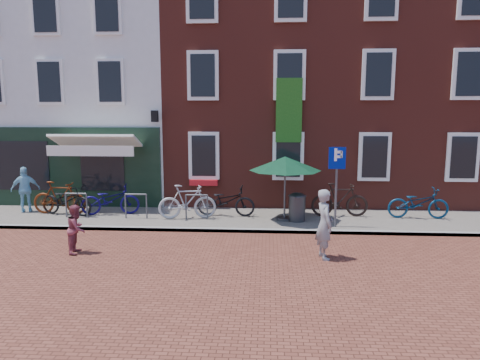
# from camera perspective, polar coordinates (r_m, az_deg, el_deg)

# --- Properties ---
(ground) EXTENTS (80.00, 80.00, 0.00)m
(ground) POSITION_cam_1_polar(r_m,az_deg,el_deg) (13.51, -8.47, -6.60)
(ground) COLOR brown
(sidewalk) EXTENTS (24.00, 3.00, 0.10)m
(sidewalk) POSITION_cam_1_polar(r_m,az_deg,el_deg) (14.77, -3.45, -4.99)
(sidewalk) COLOR slate
(sidewalk) RESTS_ON ground
(building_stucco) EXTENTS (8.00, 8.00, 9.00)m
(building_stucco) POSITION_cam_1_polar(r_m,az_deg,el_deg) (21.23, -18.24, 10.90)
(building_stucco) COLOR silver
(building_stucco) RESTS_ON ground
(building_brick_mid) EXTENTS (6.00, 8.00, 10.00)m
(building_brick_mid) POSITION_cam_1_polar(r_m,az_deg,el_deg) (19.80, 1.37, 12.96)
(building_brick_mid) COLOR maroon
(building_brick_mid) RESTS_ON ground
(building_brick_right) EXTENTS (6.00, 8.00, 10.00)m
(building_brick_right) POSITION_cam_1_polar(r_m,az_deg,el_deg) (20.46, 18.83, 12.37)
(building_brick_right) COLOR maroon
(building_brick_right) RESTS_ON ground
(litter_bin) EXTENTS (0.53, 0.53, 0.98)m
(litter_bin) POSITION_cam_1_polar(r_m,az_deg,el_deg) (14.27, 7.34, -3.25)
(litter_bin) COLOR #353638
(litter_bin) RESTS_ON sidewalk
(parking_sign) EXTENTS (0.50, 0.08, 2.43)m
(parking_sign) POSITION_cam_1_polar(r_m,az_deg,el_deg) (13.53, 12.32, 0.95)
(parking_sign) COLOR #4C4C4F
(parking_sign) RESTS_ON sidewalk
(parasol) EXTENTS (2.30, 2.30, 2.16)m
(parasol) POSITION_cam_1_polar(r_m,az_deg,el_deg) (14.13, 5.83, 2.45)
(parasol) COLOR #4C4C4F
(parasol) RESTS_ON sidewalk
(woman) EXTENTS (0.54, 0.70, 1.72)m
(woman) POSITION_cam_1_polar(r_m,az_deg,el_deg) (11.01, 10.80, -5.59)
(woman) COLOR gray
(woman) RESTS_ON ground
(boy) EXTENTS (0.52, 0.64, 1.24)m
(boy) POSITION_cam_1_polar(r_m,az_deg,el_deg) (12.05, -20.26, -5.91)
(boy) COLOR brown
(boy) RESTS_ON ground
(cafe_person) EXTENTS (1.00, 0.74, 1.58)m
(cafe_person) POSITION_cam_1_polar(r_m,az_deg,el_deg) (17.10, -25.86, -1.09)
(cafe_person) COLOR #88C3DC
(cafe_person) RESTS_ON sidewalk
(bicycle_0) EXTENTS (2.03, 1.09, 1.01)m
(bicycle_0) POSITION_cam_1_polar(r_m,az_deg,el_deg) (16.04, -21.39, -2.44)
(bicycle_0) COLOR black
(bicycle_0) RESTS_ON sidewalk
(bicycle_1) EXTENTS (1.89, 0.59, 1.13)m
(bicycle_1) POSITION_cam_1_polar(r_m,az_deg,el_deg) (16.28, -22.17, -2.12)
(bicycle_1) COLOR #521F09
(bicycle_1) RESTS_ON sidewalk
(bicycle_2) EXTENTS (2.03, 1.09, 1.01)m
(bicycle_2) POSITION_cam_1_polar(r_m,az_deg,el_deg) (15.65, -16.33, -2.45)
(bicycle_2) COLOR #110850
(bicycle_2) RESTS_ON sidewalk
(bicycle_3) EXTENTS (1.94, 0.86, 1.13)m
(bicycle_3) POSITION_cam_1_polar(r_m,az_deg,el_deg) (14.51, -6.79, -2.80)
(bicycle_3) COLOR #A2A2A4
(bicycle_3) RESTS_ON sidewalk
(bicycle_4) EXTENTS (1.97, 0.78, 1.01)m
(bicycle_4) POSITION_cam_1_polar(r_m,az_deg,el_deg) (14.82, -1.82, -2.71)
(bicycle_4) COLOR black
(bicycle_4) RESTS_ON sidewalk
(bicycle_5) EXTENTS (1.88, 0.55, 1.13)m
(bicycle_5) POSITION_cam_1_polar(r_m,az_deg,el_deg) (15.10, 12.69, -2.50)
(bicycle_5) COLOR black
(bicycle_5) RESTS_ON sidewalk
(bicycle_6) EXTENTS (1.95, 0.73, 1.01)m
(bicycle_6) POSITION_cam_1_polar(r_m,az_deg,el_deg) (15.61, 21.92, -2.77)
(bicycle_6) COLOR #082D4D
(bicycle_6) RESTS_ON sidewalk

